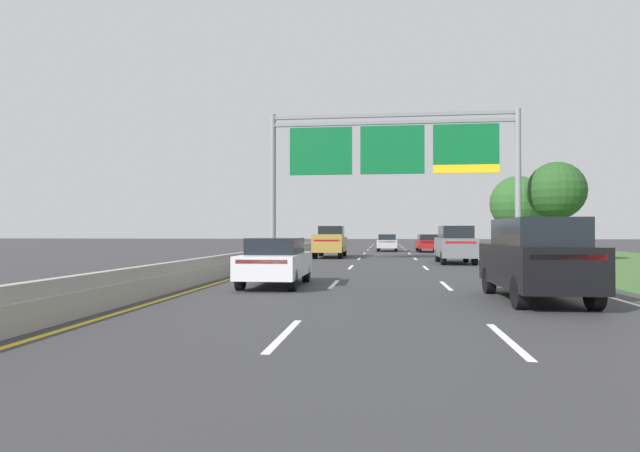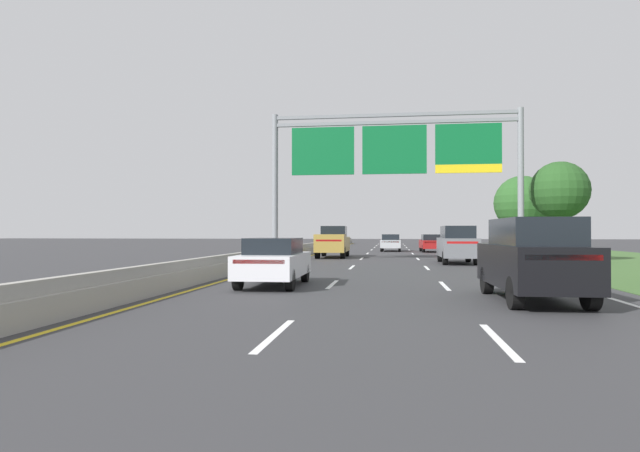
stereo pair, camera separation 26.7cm
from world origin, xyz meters
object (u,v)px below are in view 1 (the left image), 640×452
(car_silver_centre_lane_sedan, at_px, (387,242))
(car_grey_right_lane_suv, at_px, (455,244))
(car_red_right_lane_sedan, at_px, (427,243))
(roadside_tree_far, at_px, (518,203))
(car_black_right_lane_suv, at_px, (536,258))
(overhead_sign_gantry, at_px, (392,155))
(car_white_left_lane_sedan, at_px, (276,261))
(roadside_tree_mid, at_px, (556,191))
(pickup_truck_gold, at_px, (330,242))

(car_silver_centre_lane_sedan, distance_m, car_grey_right_lane_suv, 19.72)
(car_red_right_lane_sedan, distance_m, roadside_tree_far, 8.60)
(car_black_right_lane_suv, relative_size, roadside_tree_far, 0.71)
(overhead_sign_gantry, bearing_deg, car_grey_right_lane_suv, -24.41)
(car_red_right_lane_sedan, bearing_deg, car_white_left_lane_sedan, 165.32)
(car_grey_right_lane_suv, height_order, roadside_tree_mid, roadside_tree_mid)
(car_red_right_lane_sedan, bearing_deg, car_grey_right_lane_suv, 178.84)
(overhead_sign_gantry, distance_m, car_silver_centre_lane_sedan, 18.63)
(car_grey_right_lane_suv, bearing_deg, roadside_tree_far, -23.03)
(car_silver_centre_lane_sedan, height_order, roadside_tree_far, roadside_tree_far)
(roadside_tree_mid, bearing_deg, car_grey_right_lane_suv, -154.81)
(car_black_right_lane_suv, height_order, roadside_tree_mid, roadside_tree_mid)
(roadside_tree_mid, bearing_deg, roadside_tree_far, 85.14)
(car_silver_centre_lane_sedan, relative_size, car_white_left_lane_sedan, 1.00)
(car_black_right_lane_suv, xyz_separation_m, car_silver_centre_lane_sedan, (-3.64, 36.20, -0.28))
(pickup_truck_gold, bearing_deg, car_grey_right_lane_suv, -130.11)
(pickup_truck_gold, distance_m, car_red_right_lane_sedan, 13.79)
(car_red_right_lane_sedan, relative_size, car_white_left_lane_sedan, 1.01)
(overhead_sign_gantry, relative_size, roadside_tree_far, 2.24)
(car_grey_right_lane_suv, distance_m, roadside_tree_far, 19.91)
(car_black_right_lane_suv, height_order, car_silver_centre_lane_sedan, car_black_right_lane_suv)
(car_red_right_lane_sedan, relative_size, car_grey_right_lane_suv, 0.95)
(car_red_right_lane_sedan, bearing_deg, roadside_tree_far, -90.75)
(car_silver_centre_lane_sedan, distance_m, roadside_tree_mid, 19.55)
(car_silver_centre_lane_sedan, bearing_deg, car_red_right_lane_sedan, -110.56)
(car_black_right_lane_suv, bearing_deg, pickup_truck_gold, 16.73)
(car_red_right_lane_sedan, relative_size, car_silver_centre_lane_sedan, 1.01)
(pickup_truck_gold, relative_size, car_grey_right_lane_suv, 1.15)
(car_white_left_lane_sedan, height_order, roadside_tree_far, roadside_tree_far)
(overhead_sign_gantry, relative_size, car_grey_right_lane_suv, 3.20)
(overhead_sign_gantry, distance_m, car_grey_right_lane_suv, 6.56)
(pickup_truck_gold, distance_m, roadside_tree_far, 19.61)
(pickup_truck_gold, height_order, car_white_left_lane_sedan, pickup_truck_gold)
(overhead_sign_gantry, xyz_separation_m, car_grey_right_lane_suv, (3.50, -1.59, -5.31))
(car_red_right_lane_sedan, height_order, car_white_left_lane_sedan, same)
(overhead_sign_gantry, distance_m, car_red_right_lane_sedan, 17.61)
(car_silver_centre_lane_sedan, distance_m, roadside_tree_far, 12.03)
(pickup_truck_gold, height_order, car_black_right_lane_suv, pickup_truck_gold)
(pickup_truck_gold, relative_size, car_red_right_lane_sedan, 1.22)
(car_red_right_lane_sedan, height_order, roadside_tree_mid, roadside_tree_mid)
(roadside_tree_far, bearing_deg, roadside_tree_mid, -94.86)
(overhead_sign_gantry, bearing_deg, pickup_truck_gold, 131.23)
(car_grey_right_lane_suv, height_order, roadside_tree_far, roadside_tree_far)
(car_grey_right_lane_suv, xyz_separation_m, roadside_tree_mid, (6.41, 3.01, 3.17))
(roadside_tree_mid, bearing_deg, car_silver_centre_lane_sedan, 121.84)
(overhead_sign_gantry, height_order, pickup_truck_gold, overhead_sign_gantry)
(car_grey_right_lane_suv, bearing_deg, car_white_left_lane_sedan, 151.53)
(pickup_truck_gold, height_order, roadside_tree_mid, roadside_tree_mid)
(car_silver_centre_lane_sedan, xyz_separation_m, car_grey_right_lane_suv, (3.75, -19.36, 0.28))
(car_grey_right_lane_suv, bearing_deg, roadside_tree_mid, -64.81)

